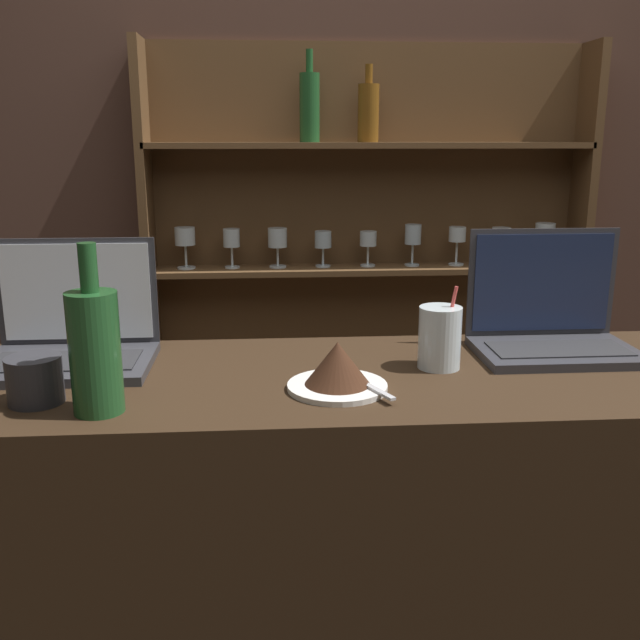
{
  "coord_description": "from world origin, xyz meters",
  "views": [
    {
      "loc": [
        -0.31,
        -1.02,
        1.4
      ],
      "look_at": [
        -0.21,
        0.28,
        1.06
      ],
      "focal_mm": 40.0,
      "sensor_mm": 36.0,
      "label": 1
    }
  ],
  "objects_px": {
    "laptop_near": "(70,337)",
    "laptop_far": "(551,324)",
    "water_glass": "(440,337)",
    "coffee_cup": "(35,380)",
    "wine_bottle_green": "(95,349)",
    "cake_plate": "(338,369)"
  },
  "relations": [
    {
      "from": "laptop_far",
      "to": "cake_plate",
      "type": "xyz_separation_m",
      "value": [
        -0.47,
        -0.2,
        -0.02
      ]
    },
    {
      "from": "water_glass",
      "to": "wine_bottle_green",
      "type": "bearing_deg",
      "value": -162.92
    },
    {
      "from": "cake_plate",
      "to": "coffee_cup",
      "type": "distance_m",
      "value": 0.52
    },
    {
      "from": "laptop_far",
      "to": "wine_bottle_green",
      "type": "bearing_deg",
      "value": -162.02
    },
    {
      "from": "cake_plate",
      "to": "laptop_near",
      "type": "bearing_deg",
      "value": 159.07
    },
    {
      "from": "coffee_cup",
      "to": "laptop_near",
      "type": "bearing_deg",
      "value": 89.61
    },
    {
      "from": "laptop_near",
      "to": "water_glass",
      "type": "distance_m",
      "value": 0.73
    },
    {
      "from": "cake_plate",
      "to": "coffee_cup",
      "type": "relative_size",
      "value": 1.97
    },
    {
      "from": "coffee_cup",
      "to": "wine_bottle_green",
      "type": "bearing_deg",
      "value": -23.38
    },
    {
      "from": "laptop_far",
      "to": "wine_bottle_green",
      "type": "height_order",
      "value": "wine_bottle_green"
    },
    {
      "from": "laptop_near",
      "to": "laptop_far",
      "type": "relative_size",
      "value": 1.01
    },
    {
      "from": "laptop_near",
      "to": "coffee_cup",
      "type": "height_order",
      "value": "laptop_near"
    },
    {
      "from": "laptop_near",
      "to": "water_glass",
      "type": "xyz_separation_m",
      "value": [
        0.72,
        -0.09,
        0.01
      ]
    },
    {
      "from": "cake_plate",
      "to": "coffee_cup",
      "type": "height_order",
      "value": "cake_plate"
    },
    {
      "from": "laptop_near",
      "to": "laptop_far",
      "type": "bearing_deg",
      "value": 0.45
    },
    {
      "from": "cake_plate",
      "to": "wine_bottle_green",
      "type": "height_order",
      "value": "wine_bottle_green"
    },
    {
      "from": "laptop_far",
      "to": "cake_plate",
      "type": "distance_m",
      "value": 0.51
    },
    {
      "from": "water_glass",
      "to": "laptop_far",
      "type": "bearing_deg",
      "value": 20.08
    },
    {
      "from": "wine_bottle_green",
      "to": "water_glass",
      "type": "bearing_deg",
      "value": 17.08
    },
    {
      "from": "cake_plate",
      "to": "wine_bottle_green",
      "type": "bearing_deg",
      "value": -169.05
    },
    {
      "from": "laptop_near",
      "to": "wine_bottle_green",
      "type": "height_order",
      "value": "wine_bottle_green"
    },
    {
      "from": "wine_bottle_green",
      "to": "coffee_cup",
      "type": "xyz_separation_m",
      "value": [
        -0.12,
        0.05,
        -0.07
      ]
    }
  ]
}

